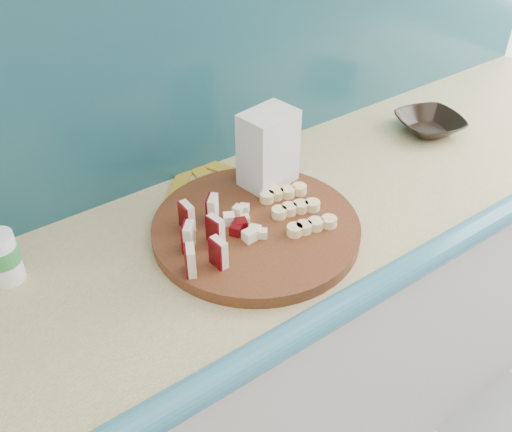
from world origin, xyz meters
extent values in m
cube|color=white|center=(0.00, 1.80, 1.30)|extent=(3.60, 0.04, 2.60)
cube|color=beige|center=(0.10, 1.50, 0.44)|extent=(2.20, 0.60, 0.88)
cube|color=tan|center=(0.10, 1.50, 0.90)|extent=(2.20, 0.60, 0.03)
cube|color=teal|center=(0.10, 1.20, 0.90)|extent=(2.20, 0.06, 0.03)
cube|color=teal|center=(0.10, 1.79, 1.16)|extent=(2.20, 0.02, 0.50)
cylinder|color=#47210F|center=(-0.13, 1.48, 0.92)|extent=(0.54, 0.54, 0.03)
cube|color=beige|center=(-0.33, 1.42, 0.97)|extent=(0.02, 0.04, 0.06)
cube|color=#4A0508|center=(-0.34, 1.43, 0.97)|extent=(0.01, 0.04, 0.06)
cube|color=beige|center=(-0.29, 1.49, 0.97)|extent=(0.02, 0.04, 0.06)
cube|color=#4A0508|center=(-0.30, 1.49, 0.97)|extent=(0.01, 0.04, 0.06)
cube|color=beige|center=(-0.26, 1.55, 0.97)|extent=(0.02, 0.04, 0.06)
cube|color=#4A0508|center=(-0.27, 1.55, 0.97)|extent=(0.01, 0.04, 0.06)
cube|color=beige|center=(-0.27, 1.41, 0.97)|extent=(0.02, 0.04, 0.06)
cube|color=#4A0508|center=(-0.28, 1.41, 0.97)|extent=(0.01, 0.04, 0.06)
cube|color=beige|center=(-0.24, 1.47, 0.97)|extent=(0.02, 0.04, 0.06)
cube|color=#4A0508|center=(-0.25, 1.48, 0.97)|extent=(0.01, 0.04, 0.06)
cube|color=beige|center=(-0.20, 1.54, 0.97)|extent=(0.02, 0.04, 0.06)
cube|color=#4A0508|center=(-0.21, 1.54, 0.97)|extent=(0.01, 0.04, 0.06)
cube|color=#FEF6CB|center=(-0.15, 1.48, 0.95)|extent=(0.02, 0.02, 0.02)
cube|color=#FEF6CB|center=(-0.14, 1.49, 0.95)|extent=(0.02, 0.02, 0.02)
cube|color=#4A0508|center=(-0.14, 1.50, 0.95)|extent=(0.02, 0.02, 0.02)
cube|color=#FEF6CB|center=(-0.16, 1.49, 0.95)|extent=(0.02, 0.02, 0.02)
cube|color=#FEF6CB|center=(-0.17, 1.50, 0.95)|extent=(0.02, 0.02, 0.02)
cube|color=#FEF6CB|center=(-0.19, 1.50, 0.95)|extent=(0.02, 0.02, 0.02)
cube|color=#FEF6CB|center=(-0.17, 1.48, 0.95)|extent=(0.02, 0.02, 0.02)
cube|color=#FEF6CB|center=(-0.18, 1.47, 0.95)|extent=(0.02, 0.02, 0.02)
cube|color=#4A0508|center=(-0.17, 1.45, 0.95)|extent=(0.02, 0.02, 0.02)
cube|color=#FEF6CB|center=(-0.16, 1.47, 0.95)|extent=(0.02, 0.02, 0.02)
cube|color=#FEF6CB|center=(-0.14, 1.46, 0.95)|extent=(0.02, 0.02, 0.02)
cylinder|color=#F2D894|center=(-0.09, 1.40, 0.95)|extent=(0.03, 0.03, 0.02)
cylinder|color=#F2D894|center=(-0.07, 1.39, 0.95)|extent=(0.03, 0.03, 0.02)
cylinder|color=#F2D894|center=(-0.04, 1.39, 0.95)|extent=(0.03, 0.03, 0.02)
cylinder|color=#F2D894|center=(-0.01, 1.38, 0.95)|extent=(0.03, 0.03, 0.02)
cylinder|color=#F2D894|center=(-0.08, 1.47, 0.95)|extent=(0.03, 0.03, 0.02)
cylinder|color=#F2D894|center=(-0.05, 1.46, 0.95)|extent=(0.03, 0.03, 0.02)
cylinder|color=#F2D894|center=(-0.02, 1.45, 0.95)|extent=(0.03, 0.03, 0.02)
cylinder|color=#F2D894|center=(0.00, 1.45, 0.95)|extent=(0.03, 0.03, 0.02)
cylinder|color=#F2D894|center=(-0.06, 1.53, 0.95)|extent=(0.03, 0.03, 0.02)
cylinder|color=#F2D894|center=(-0.04, 1.53, 0.95)|extent=(0.03, 0.03, 0.02)
cylinder|color=#F2D894|center=(-0.01, 1.52, 0.95)|extent=(0.03, 0.03, 0.02)
cylinder|color=#F2D894|center=(0.02, 1.52, 0.95)|extent=(0.03, 0.03, 0.02)
imported|color=black|center=(0.54, 1.56, 0.93)|extent=(0.22, 0.22, 0.04)
cube|color=silver|center=(-0.02, 1.59, 1.02)|extent=(0.14, 0.11, 0.21)
cylinder|color=white|center=(-0.62, 1.65, 0.97)|extent=(0.06, 0.06, 0.11)
cylinder|color=#348F43|center=(-0.62, 1.65, 0.97)|extent=(0.07, 0.07, 0.04)
cube|color=gold|center=(-0.17, 1.75, 0.91)|extent=(0.14, 0.15, 0.01)
cube|color=gold|center=(-0.11, 1.77, 0.91)|extent=(0.06, 0.17, 0.01)
cube|color=gold|center=(-0.05, 1.74, 0.91)|extent=(0.10, 0.17, 0.01)
camera|label=1|loc=(-0.71, 0.69, 1.71)|focal=40.00mm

